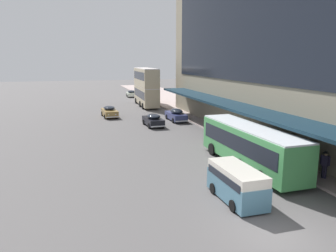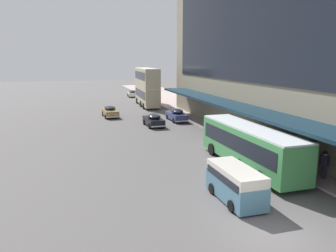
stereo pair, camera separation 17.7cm
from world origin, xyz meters
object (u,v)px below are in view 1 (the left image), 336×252
Objects in this scene: sedan_second_near at (176,115)px; transit_bus_kerbside_front at (250,144)px; sedan_trailing_near at (109,112)px; sedan_second_mid at (131,94)px; sedan_trailing_mid at (153,120)px; pedestrian_at_kerb at (325,163)px; transit_bus_kerbside_rear at (146,86)px; vw_van at (236,181)px.

transit_bus_kerbside_front is at bearing -91.66° from sedan_second_near.
sedan_trailing_near reaches higher than sedan_second_mid.
pedestrian_at_kerb is (6.59, -20.84, 0.42)m from sedan_trailing_mid.
sedan_second_near is (0.66, -14.98, -2.69)m from transit_bus_kerbside_rear.
sedan_trailing_mid is (-3.07, -17.63, -2.73)m from transit_bus_kerbside_rear.
transit_bus_kerbside_rear is at bearing 52.29° from sedan_trailing_near.
vw_van reaches higher than sedan_trailing_mid.
transit_bus_kerbside_rear reaches higher than sedan_second_near.
vw_van is (-0.55, -21.95, 0.34)m from sedan_trailing_mid.
vw_van is at bearing -82.78° from sedan_trailing_near.
sedan_second_near is at bearing 35.35° from sedan_trailing_mid.
sedan_second_near is 1.14× the size of sedan_second_mid.
sedan_second_near is 24.97m from vw_van.
transit_bus_kerbside_front is 0.98× the size of transit_bus_kerbside_rear.
pedestrian_at_kerb is at bearing -48.17° from transit_bus_kerbside_front.
sedan_trailing_mid is 2.35× the size of pedestrian_at_kerb.
transit_bus_kerbside_front is at bearing -73.31° from sedan_trailing_near.
pedestrian_at_kerb is (3.43, -3.83, -0.61)m from transit_bus_kerbside_front.
sedan_second_near reaches higher than sedan_second_mid.
transit_bus_kerbside_rear is 12.43m from sedan_trailing_near.
sedan_trailing_near is 25.52m from sedan_second_mid.
transit_bus_kerbside_rear is 2.51× the size of sedan_trailing_near.
transit_bus_kerbside_rear is at bearing 80.12° from sedan_trailing_mid.
transit_bus_kerbside_rear reaches higher than sedan_trailing_near.
sedan_second_near is (0.57, 19.67, -0.99)m from transit_bus_kerbside_front.
transit_bus_kerbside_rear is at bearing 84.78° from vw_van.
sedan_trailing_mid is at bearing 107.55° from pedestrian_at_kerb.
sedan_second_near is at bearing -33.68° from sedan_trailing_near.
sedan_second_mid is at bearing 93.76° from pedestrian_at_kerb.
vw_van is at bearing -93.82° from sedan_second_mid.
sedan_second_near is 1.08× the size of vw_van.
transit_bus_kerbside_rear is 15.08m from sedan_second_mid.
sedan_trailing_mid is at bearing 88.57° from vw_van.
sedan_second_mid is 53.42m from pedestrian_at_kerb.
sedan_trailing_near is at bearing 146.32° from sedan_second_near.
transit_bus_kerbside_front is 2.46× the size of vw_van.
sedan_second_near reaches higher than sedan_trailing_near.
transit_bus_kerbside_rear is at bearing 90.15° from transit_bus_kerbside_front.
vw_van is (-4.28, -24.60, 0.30)m from sedan_second_near.
transit_bus_kerbside_rear is (-0.09, 34.65, 1.70)m from transit_bus_kerbside_front.
vw_van reaches higher than sedan_second_mid.
sedan_second_mid is 0.94× the size of vw_van.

